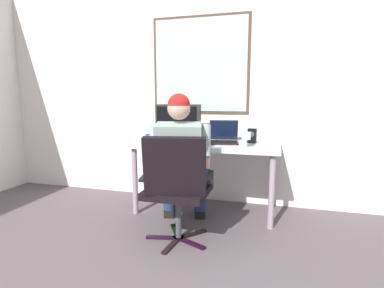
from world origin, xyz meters
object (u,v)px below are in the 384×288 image
at_px(wine_glass, 246,137).
at_px(desk_speaker, 252,136).
at_px(desk, 206,150).
at_px(crt_monitor, 178,120).
at_px(person_seated, 181,162).
at_px(coffee_mug, 149,138).
at_px(laptop, 224,137).
at_px(office_chair, 177,183).

distance_m(wine_glass, desk_speaker, 0.27).
distance_m(desk, crt_monitor, 0.44).
distance_m(person_seated, wine_glass, 0.69).
xyz_separation_m(wine_glass, desk_speaker, (0.03, 0.27, -0.02)).
xyz_separation_m(crt_monitor, coffee_mug, (-0.27, -0.18, -0.18)).
bearing_deg(crt_monitor, wine_glass, -14.09).
xyz_separation_m(wine_glass, coffee_mug, (-1.01, 0.01, -0.05)).
distance_m(desk, laptop, 0.24).
relative_size(laptop, coffee_mug, 3.98).
distance_m(wine_glass, coffee_mug, 1.01).
bearing_deg(laptop, desk, -158.27).
bearing_deg(desk, office_chair, -93.45).
relative_size(laptop, desk_speaker, 2.42).
bearing_deg(office_chair, laptop, 75.53).
xyz_separation_m(desk, person_seated, (-0.10, -0.55, -0.01)).
distance_m(crt_monitor, laptop, 0.52).
xyz_separation_m(office_chair, coffee_mug, (-0.52, 0.65, 0.26)).
xyz_separation_m(desk, coffee_mug, (-0.57, -0.16, 0.13)).
distance_m(office_chair, desk_speaker, 1.09).
bearing_deg(desk_speaker, person_seated, -131.31).
bearing_deg(crt_monitor, office_chair, -72.91).
distance_m(office_chair, wine_glass, 0.87).
distance_m(crt_monitor, coffee_mug, 0.37).
bearing_deg(person_seated, office_chair, -79.74).
bearing_deg(coffee_mug, person_seated, -39.39).
relative_size(person_seated, wine_glass, 8.70).
bearing_deg(laptop, person_seated, -113.89).
xyz_separation_m(desk, crt_monitor, (-0.30, 0.02, 0.31)).
height_order(person_seated, laptop, person_seated).
height_order(desk, office_chair, office_chair).
relative_size(desk, laptop, 4.13).
distance_m(office_chair, laptop, 0.96).
bearing_deg(person_seated, desk_speaker, 48.69).
distance_m(person_seated, laptop, 0.70).
distance_m(desk, coffee_mug, 0.61).
height_order(office_chair, laptop, laptop).
relative_size(office_chair, person_seated, 0.74).
xyz_separation_m(person_seated, coffee_mug, (-0.48, 0.39, 0.14)).
height_order(desk, wine_glass, wine_glass).
relative_size(person_seated, crt_monitor, 2.62).
xyz_separation_m(person_seated, laptop, (0.28, 0.62, 0.16)).
bearing_deg(laptop, coffee_mug, -162.83).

